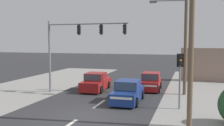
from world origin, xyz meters
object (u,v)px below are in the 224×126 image
pedestal_signal_right_kerb (180,72)px  traffic_signal_mast (75,41)px  sedan_crossing_left (128,92)px  utility_pole_midground_right (184,25)px  hatchback_receding_far (151,82)px  sedan_oncoming_near (96,82)px  utility_pole_foreground_right (189,12)px

pedestal_signal_right_kerb → traffic_signal_mast: bearing=162.9°
pedestal_signal_right_kerb → sedan_crossing_left: pedestal_signal_right_kerb is taller
utility_pole_midground_right → hatchback_receding_far: (-2.81, 1.34, -4.91)m
traffic_signal_mast → sedan_crossing_left: bearing=-18.1°
traffic_signal_mast → pedestal_signal_right_kerb: size_ratio=1.94×
sedan_oncoming_near → hatchback_receding_far: bearing=18.9°
utility_pole_midground_right → traffic_signal_mast: 8.81m
hatchback_receding_far → utility_pole_foreground_right: bearing=-71.4°
hatchback_receding_far → sedan_oncoming_near: bearing=-161.1°
sedan_crossing_left → sedan_oncoming_near: bearing=136.7°
pedestal_signal_right_kerb → sedan_oncoming_near: bearing=148.3°
utility_pole_foreground_right → traffic_signal_mast: (-8.86, 6.05, -1.42)m
sedan_crossing_left → sedan_oncoming_near: (-3.73, 3.52, 0.00)m
sedan_oncoming_near → traffic_signal_mast: bearing=-117.4°
traffic_signal_mast → sedan_oncoming_near: 4.27m
traffic_signal_mast → hatchback_receding_far: size_ratio=1.86×
sedan_oncoming_near → pedestal_signal_right_kerb: bearing=-31.7°
hatchback_receding_far → pedestal_signal_right_kerb: bearing=-66.0°
utility_pole_midground_right → pedestal_signal_right_kerb: size_ratio=2.95×
utility_pole_foreground_right → sedan_oncoming_near: 12.31m
pedestal_signal_right_kerb → utility_pole_foreground_right: bearing=-81.9°
pedestal_signal_right_kerb → sedan_crossing_left: (-3.61, 1.02, -1.71)m
utility_pole_midground_right → hatchback_receding_far: bearing=154.5°
sedan_crossing_left → hatchback_receding_far: 5.17m
sedan_crossing_left → sedan_oncoming_near: size_ratio=0.99×
utility_pole_foreground_right → sedan_crossing_left: 7.93m
traffic_signal_mast → sedan_oncoming_near: size_ratio=1.59×
traffic_signal_mast → hatchback_receding_far: bearing=32.2°
utility_pole_foreground_right → pedestal_signal_right_kerb: bearing=98.1°
utility_pole_foreground_right → traffic_signal_mast: 10.82m
sedan_oncoming_near → hatchback_receding_far: size_ratio=1.17×
utility_pole_foreground_right → sedan_crossing_left: (-4.10, 4.50, -5.07)m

